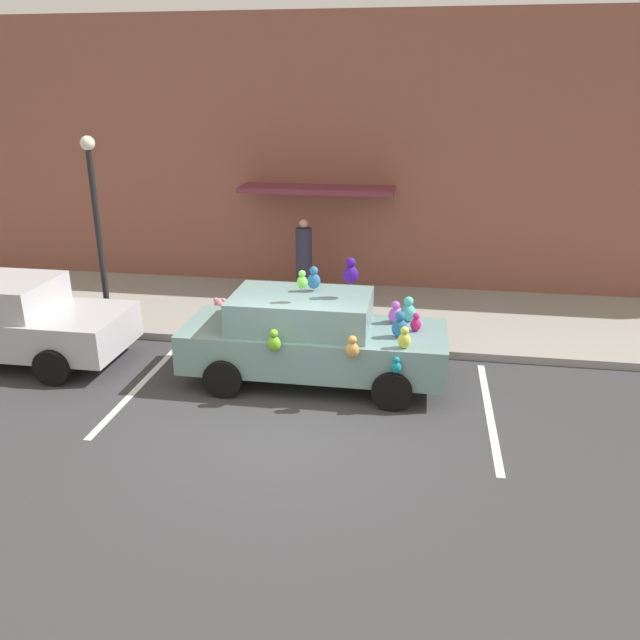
# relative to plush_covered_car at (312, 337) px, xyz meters

# --- Properties ---
(ground_plane) EXTENTS (60.00, 60.00, 0.00)m
(ground_plane) POSITION_rel_plush_covered_car_xyz_m (-0.17, -1.70, -0.80)
(ground_plane) COLOR #38383A
(sidewalk) EXTENTS (24.00, 4.00, 0.15)m
(sidewalk) POSITION_rel_plush_covered_car_xyz_m (-0.17, 3.30, -0.73)
(sidewalk) COLOR gray
(sidewalk) RESTS_ON ground
(storefront_building) EXTENTS (24.00, 1.25, 6.40)m
(storefront_building) POSITION_rel_plush_covered_car_xyz_m (-0.17, 5.45, 2.39)
(storefront_building) COLOR brown
(storefront_building) RESTS_ON ground
(parking_stripe_front) EXTENTS (0.12, 3.60, 0.01)m
(parking_stripe_front) POSITION_rel_plush_covered_car_xyz_m (2.95, -0.70, -0.80)
(parking_stripe_front) COLOR silver
(parking_stripe_front) RESTS_ON ground
(parking_stripe_rear) EXTENTS (0.12, 3.60, 0.01)m
(parking_stripe_rear) POSITION_rel_plush_covered_car_xyz_m (-2.87, -0.70, -0.80)
(parking_stripe_rear) COLOR silver
(parking_stripe_rear) RESTS_ON ground
(plush_covered_car) EXTENTS (4.44, 1.93, 2.22)m
(plush_covered_car) POSITION_rel_plush_covered_car_xyz_m (0.00, 0.00, 0.00)
(plush_covered_car) COLOR gray
(plush_covered_car) RESTS_ON ground
(parked_sedan_behind) EXTENTS (4.55, 1.96, 1.54)m
(parked_sedan_behind) POSITION_rel_plush_covered_car_xyz_m (-5.80, 0.01, -0.01)
(parked_sedan_behind) COLOR #B7B7BC
(parked_sedan_behind) RESTS_ON ground
(teddy_bear_on_sidewalk) EXTENTS (0.32, 0.26, 0.61)m
(teddy_bear_on_sidewalk) POSITION_rel_plush_covered_car_xyz_m (-2.26, 1.94, -0.37)
(teddy_bear_on_sidewalk) COLOR pink
(teddy_bear_on_sidewalk) RESTS_ON sidewalk
(street_lamp_post) EXTENTS (0.28, 0.28, 3.78)m
(street_lamp_post) POSITION_rel_plush_covered_car_xyz_m (-4.66, 1.80, 1.67)
(street_lamp_post) COLOR black
(street_lamp_post) RESTS_ON sidewalk
(pedestrian_near_shopfront) EXTENTS (0.38, 0.38, 1.80)m
(pedestrian_near_shopfront) POSITION_rel_plush_covered_car_xyz_m (-0.94, 4.27, 0.18)
(pedestrian_near_shopfront) COLOR #2C2A42
(pedestrian_near_shopfront) RESTS_ON sidewalk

